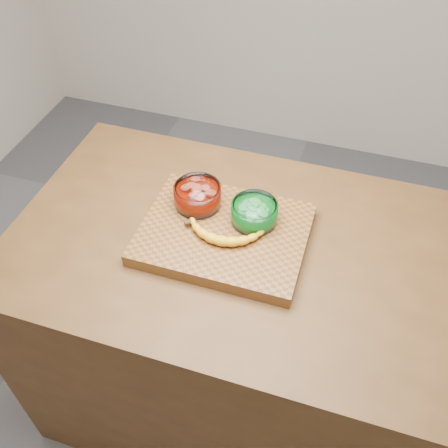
% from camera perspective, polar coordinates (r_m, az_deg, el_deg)
% --- Properties ---
extents(ground, '(3.50, 3.50, 0.00)m').
position_cam_1_polar(ground, '(2.14, 0.00, -18.12)').
color(ground, '#56565A').
rests_on(ground, ground).
extents(counter, '(1.20, 0.80, 0.90)m').
position_cam_1_polar(counter, '(1.75, 0.00, -11.68)').
color(counter, '#513318').
rests_on(counter, ground).
extents(cutting_board, '(0.45, 0.35, 0.04)m').
position_cam_1_polar(cutting_board, '(1.38, 0.00, -1.16)').
color(cutting_board, brown).
rests_on(cutting_board, counter).
extents(bowl_red, '(0.13, 0.13, 0.06)m').
position_cam_1_polar(bowl_red, '(1.41, -3.03, 3.25)').
color(bowl_red, white).
rests_on(bowl_red, cutting_board).
extents(bowl_green, '(0.13, 0.13, 0.06)m').
position_cam_1_polar(bowl_green, '(1.37, 3.48, 1.30)').
color(bowl_green, white).
rests_on(bowl_green, cutting_board).
extents(banana, '(0.24, 0.11, 0.03)m').
position_cam_1_polar(banana, '(1.33, -0.06, -1.02)').
color(banana, gold).
rests_on(banana, cutting_board).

